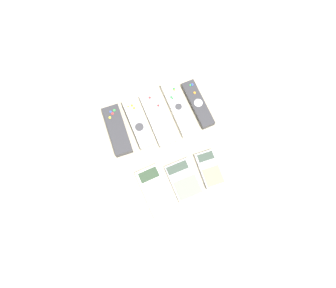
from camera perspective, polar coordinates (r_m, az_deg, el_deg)
ground_plane at (r=1.04m, az=0.45°, el=-1.38°), size 3.00×3.00×0.00m
remote_0 at (r=1.06m, az=-8.84°, el=2.39°), size 0.06×0.17×0.03m
remote_1 at (r=1.06m, az=-5.30°, el=3.56°), size 0.05×0.17×0.03m
remote_2 at (r=1.07m, az=-1.63°, el=4.48°), size 0.06×0.19×0.02m
remote_3 at (r=1.08m, az=1.88°, el=6.13°), size 0.05×0.20×0.03m
remote_4 at (r=1.09m, az=5.21°, el=6.96°), size 0.05×0.17×0.02m
calculator_0 at (r=1.01m, az=-2.18°, el=-8.06°), size 0.08×0.15×0.01m
calculator_1 at (r=1.01m, az=2.80°, el=-6.19°), size 0.09×0.12×0.01m
calculator_2 at (r=1.02m, az=7.29°, el=-4.30°), size 0.07×0.12×0.02m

